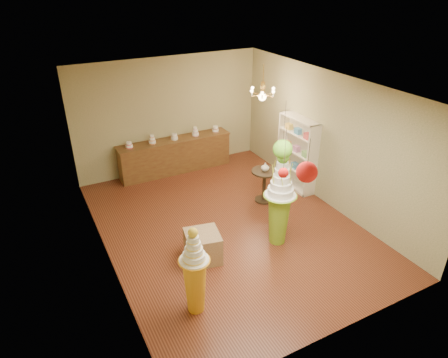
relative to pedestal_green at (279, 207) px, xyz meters
name	(u,v)px	position (x,y,z in m)	size (l,w,h in m)	color
floor	(228,226)	(-0.62, 0.94, -0.81)	(6.50, 6.50, 0.00)	#592918
ceiling	(229,87)	(-0.62, 0.94, 2.19)	(6.50, 6.50, 0.00)	white
wall_back	(169,115)	(-0.62, 4.19, 0.69)	(5.00, 0.04, 3.00)	#98956A
wall_front	(344,255)	(-0.62, -2.31, 0.69)	(5.00, 0.04, 3.00)	#98956A
wall_left	(99,191)	(-3.12, 0.94, 0.69)	(0.04, 6.50, 3.00)	#98956A
wall_right	(327,140)	(1.88, 0.94, 0.69)	(0.04, 6.50, 3.00)	#98956A
pedestal_green	(279,207)	(0.00, 0.00, 0.00)	(0.62, 0.62, 1.96)	#7CAE26
pedestal_orange	(195,278)	(-2.19, -0.90, -0.18)	(0.59, 0.59, 1.57)	orange
burlap_riser	(203,246)	(-1.55, 0.19, -0.52)	(0.62, 0.62, 0.56)	#937450
sideboard	(175,155)	(-0.62, 3.91, -0.33)	(3.04, 0.54, 1.16)	brown
shelving_unit	(297,153)	(1.72, 1.74, 0.10)	(0.33, 1.20, 1.80)	white
round_table	(264,181)	(0.63, 1.48, -0.30)	(0.72, 0.72, 0.79)	black
vase	(265,167)	(0.63, 1.48, 0.08)	(0.18, 0.18, 0.19)	white
pom_red_left	(307,172)	(-0.90, -1.73, 1.73)	(0.28, 0.28, 0.61)	#453A31
pom_green_mid	(283,149)	(-0.21, -0.25, 1.35)	(0.34, 0.34, 1.01)	#453A31
pom_red_right	(283,173)	(-0.92, -1.26, 1.52)	(0.15, 0.15, 0.75)	#453A31
chandelier	(262,95)	(1.00, 2.29, 1.50)	(0.69, 0.69, 0.85)	gold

